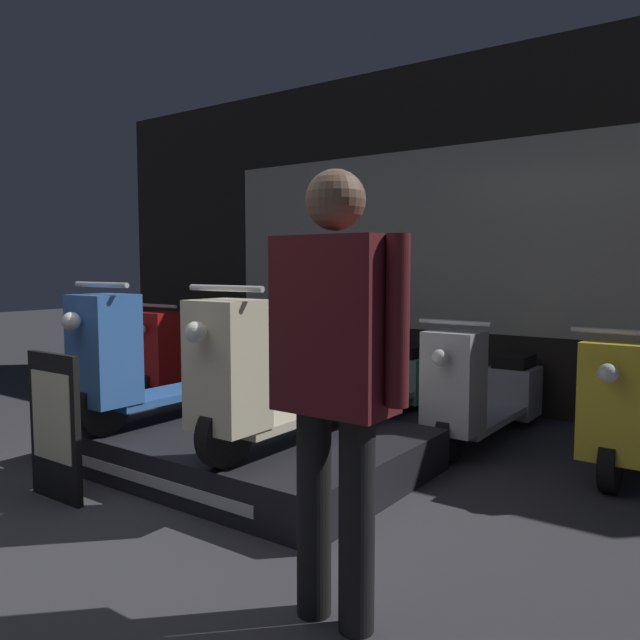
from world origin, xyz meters
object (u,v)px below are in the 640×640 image
Objects in this scene: scooter_backrow_1 at (279,367)px; scooter_backrow_3 at (484,392)px; scooter_backrow_4 at (631,409)px; scooter_backrow_2 at (370,378)px; person_right_browsing at (335,363)px; scooter_backrow_0 at (204,357)px; scooter_display_left at (176,363)px; scooter_display_right at (295,380)px; price_sign_board at (55,426)px.

scooter_backrow_3 is (1.98, 0.00, 0.00)m from scooter_backrow_1.
scooter_backrow_2 is at bearing 180.00° from scooter_backrow_4.
scooter_backrow_2 is 3.04m from person_right_browsing.
person_right_browsing reaches higher than scooter_backrow_0.
scooter_display_right is at bearing 0.00° from scooter_display_left.
person_right_browsing is at bearing -47.24° from scooter_backrow_1.
person_right_browsing is (0.44, -2.62, 0.59)m from scooter_backrow_3.
scooter_backrow_0 is at bearing 142.51° from person_right_browsing.
scooter_display_left reaches higher than scooter_backrow_3.
scooter_display_right is (1.05, 0.00, 0.00)m from scooter_display_left.
scooter_backrow_1 is 1.00× the size of scooter_backrow_2.
scooter_backrow_3 is at bearing 99.48° from person_right_browsing.
scooter_display_left is 1.02m from price_sign_board.
scooter_display_left is 1.60m from scooter_backrow_1.
person_right_browsing is (2.42, -2.62, 0.59)m from scooter_backrow_1.
scooter_backrow_0 is 3.96m from scooter_backrow_4.
scooter_display_left is 3.05m from scooter_backrow_4.
scooter_backrow_2 and scooter_backrow_4 have the same top height.
scooter_backrow_2 is at bearing 0.00° from scooter_backrow_0.
scooter_backrow_3 is 0.99m from scooter_backrow_4.
scooter_backrow_4 is at bearing 30.46° from scooter_display_left.
scooter_display_left is at bearing 97.05° from price_sign_board.
scooter_backrow_4 is 2.74m from person_right_browsing.
scooter_backrow_0 is at bearing 180.00° from scooter_backrow_3.
scooter_backrow_3 is 2.72m from person_right_browsing.
scooter_backrow_2 is 1.98m from scooter_backrow_4.
scooter_backrow_2 is 1.04× the size of person_right_browsing.
scooter_backrow_3 and scooter_backrow_4 have the same top height.
price_sign_board is (0.12, -0.99, -0.21)m from scooter_display_left.
person_right_browsing is 2.02m from price_sign_board.
scooter_display_left is 1.05m from scooter_display_right.
scooter_display_left is 1.00× the size of scooter_backrow_2.
scooter_backrow_0 and scooter_backrow_2 have the same top height.
scooter_backrow_2 is 2.58m from price_sign_board.
scooter_display_right is at bearing -110.69° from scooter_backrow_3.
scooter_display_right is 1.00× the size of scooter_backrow_4.
person_right_browsing reaches higher than scooter_backrow_3.
scooter_backrow_3 is 2.95m from price_sign_board.
scooter_backrow_4 is at bearing 78.04° from person_right_browsing.
scooter_backrow_4 is at bearing 45.33° from price_sign_board.
scooter_display_right reaches higher than scooter_backrow_4.
scooter_backrow_2 is at bearing 118.63° from person_right_browsing.
scooter_backrow_1 is 1.00× the size of scooter_backrow_3.
scooter_backrow_4 is at bearing 0.00° from scooter_backrow_1.
scooter_backrow_0 is 1.04× the size of person_right_browsing.
person_right_browsing is (2.07, -1.07, 0.33)m from scooter_display_left.
scooter_backrow_3 is at bearing 180.00° from scooter_backrow_4.
scooter_display_right is 1.04× the size of person_right_browsing.
scooter_backrow_1 is 0.99m from scooter_backrow_2.
scooter_backrow_3 reaches higher than price_sign_board.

